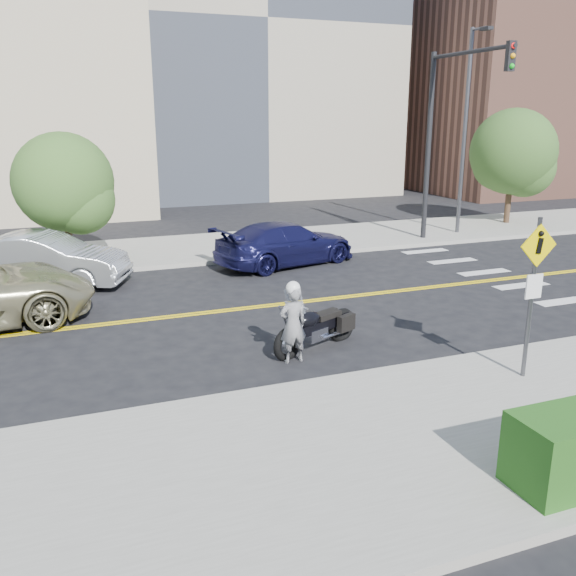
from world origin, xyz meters
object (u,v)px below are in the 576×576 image
(parked_car_blue, at_px, (286,243))
(motorcycle, at_px, (317,317))
(pedestrian_sign, at_px, (534,283))
(parked_car_silver, at_px, (44,260))
(motorcyclist, at_px, (293,322))

(parked_car_blue, bearing_deg, motorcycle, 148.68)
(pedestrian_sign, height_order, parked_car_silver, pedestrian_sign)
(pedestrian_sign, height_order, parked_car_blue, pedestrian_sign)
(motorcycle, xyz_separation_m, parked_car_silver, (-5.46, 7.47, 0.07))
(motorcyclist, distance_m, parked_car_blue, 8.49)
(pedestrian_sign, relative_size, parked_car_blue, 0.60)
(parked_car_silver, bearing_deg, motorcycle, -120.34)
(parked_car_blue, bearing_deg, motorcyclist, 144.79)
(pedestrian_sign, relative_size, parked_car_silver, 0.63)
(motorcycle, bearing_deg, parked_car_silver, 103.03)
(pedestrian_sign, height_order, motorcyclist, pedestrian_sign)
(pedestrian_sign, xyz_separation_m, parked_car_silver, (-8.37, 10.50, -1.17))
(parked_car_silver, bearing_deg, motorcyclist, -125.93)
(parked_car_blue, bearing_deg, parked_car_silver, 74.62)
(motorcyclist, relative_size, parked_car_silver, 0.36)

